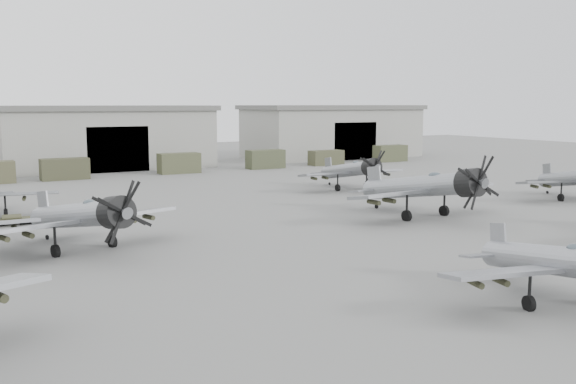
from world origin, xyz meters
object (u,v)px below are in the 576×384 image
aircraft_near_1 (566,263)px  aircraft_far_1 (353,170)px  aircraft_mid_1 (85,216)px  aircraft_mid_2 (428,187)px

aircraft_near_1 → aircraft_far_1: bearing=81.8°
aircraft_mid_1 → aircraft_mid_2: aircraft_mid_2 is taller
aircraft_mid_1 → aircraft_far_1: 34.00m
aircraft_far_1 → aircraft_mid_1: bearing=-150.0°
aircraft_mid_1 → aircraft_mid_2: 26.00m
aircraft_far_1 → aircraft_near_1: bearing=-107.9°
aircraft_near_1 → aircraft_mid_1: 26.78m
aircraft_near_1 → aircraft_far_1: (14.44, 36.51, 0.08)m
aircraft_mid_2 → aircraft_near_1: bearing=-121.2°
aircraft_mid_1 → aircraft_mid_2: bearing=-19.1°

